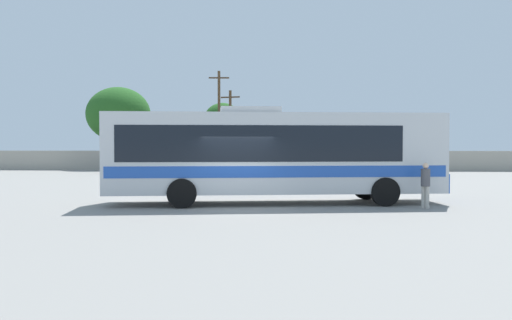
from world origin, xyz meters
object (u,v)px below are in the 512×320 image
coach_bus_silver_blue (271,152)px  parked_car_leftmost_maroon (134,162)px  parked_car_third_red (281,163)px  utility_pole_far (219,118)px  parked_car_second_dark_blue (208,162)px  roadside_tree_midleft (223,119)px  roadside_tree_left (118,114)px  attendant_by_bus_door (425,183)px  utility_pole_near (230,128)px

coach_bus_silver_blue → parked_car_leftmost_maroon: bearing=118.0°
parked_car_third_red → utility_pole_far: size_ratio=0.50×
parked_car_second_dark_blue → roadside_tree_midleft: roadside_tree_midleft is taller
parked_car_leftmost_maroon → roadside_tree_left: (-3.43, 7.00, 4.18)m
parked_car_leftmost_maroon → utility_pole_far: utility_pole_far is taller
coach_bus_silver_blue → roadside_tree_midleft: roadside_tree_midleft is taller
attendant_by_bus_door → parked_car_third_red: bearing=103.6°
parked_car_leftmost_maroon → roadside_tree_left: bearing=116.1°
coach_bus_silver_blue → parked_car_second_dark_blue: size_ratio=3.07×
parked_car_leftmost_maroon → roadside_tree_midleft: roadside_tree_midleft is taller
attendant_by_bus_door → parked_car_third_red: attendant_by_bus_door is taller
parked_car_second_dark_blue → roadside_tree_midleft: (0.17, 7.69, 3.80)m
utility_pole_near → roadside_tree_midleft: bearing=121.6°
attendant_by_bus_door → utility_pole_far: utility_pole_far is taller
coach_bus_silver_blue → attendant_by_bus_door: size_ratio=7.99×
parked_car_second_dark_blue → parked_car_third_red: bearing=-8.2°
parked_car_second_dark_blue → attendant_by_bus_door: bearing=-64.5°
parked_car_second_dark_blue → roadside_tree_left: (-9.31, 6.72, 4.18)m
attendant_by_bus_door → parked_car_second_dark_blue: size_ratio=0.38×
coach_bus_silver_blue → utility_pole_far: utility_pole_far is taller
parked_car_second_dark_blue → roadside_tree_left: 12.22m
coach_bus_silver_blue → utility_pole_near: bearing=99.4°
parked_car_second_dark_blue → roadside_tree_left: roadside_tree_left is taller
utility_pole_far → roadside_tree_midleft: (0.02, 2.30, 0.07)m
utility_pole_far → roadside_tree_midleft: size_ratio=1.43×
utility_pole_near → roadside_tree_midleft: 1.89m
utility_pole_far → roadside_tree_left: 9.56m
attendant_by_bus_door → utility_pole_near: size_ratio=0.23×
parked_car_third_red → utility_pole_far: utility_pole_far is taller
parked_car_leftmost_maroon → roadside_tree_midleft: (6.05, 7.96, 3.79)m
utility_pole_far → roadside_tree_left: bearing=172.0°
coach_bus_silver_blue → parked_car_third_red: coach_bus_silver_blue is taller
attendant_by_bus_door → roadside_tree_midleft: roadside_tree_midleft is taller
coach_bus_silver_blue → parked_car_second_dark_blue: (-5.73, 22.14, -1.13)m
coach_bus_silver_blue → utility_pole_far: (-5.58, 27.53, 2.60)m
parked_car_second_dark_blue → roadside_tree_left: bearing=144.2°
parked_car_leftmost_maroon → roadside_tree_midleft: size_ratio=0.69×
parked_car_second_dark_blue → roadside_tree_midleft: size_ratio=0.68×
parked_car_second_dark_blue → utility_pole_far: bearing=88.4°
coach_bus_silver_blue → parked_car_third_red: size_ratio=2.95×
utility_pole_far → coach_bus_silver_blue: bearing=-78.5°
coach_bus_silver_blue → attendant_by_bus_door: coach_bus_silver_blue is taller
roadside_tree_midleft → roadside_tree_left: bearing=-174.2°
roadside_tree_midleft → parked_car_third_red: bearing=-57.0°
parked_car_second_dark_blue → utility_pole_near: bearing=80.5°
roadside_tree_left → coach_bus_silver_blue: bearing=-62.5°
utility_pole_far → roadside_tree_left: size_ratio=1.16×
roadside_tree_midleft → parked_car_second_dark_blue: bearing=-91.3°
parked_car_leftmost_maroon → utility_pole_near: bearing=43.4°
attendant_by_bus_door → roadside_tree_midleft: (-10.98, 31.02, 3.70)m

